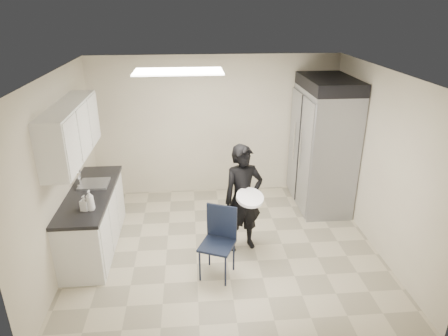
{
  "coord_description": "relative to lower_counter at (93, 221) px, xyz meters",
  "views": [
    {
      "loc": [
        -0.46,
        -5.11,
        3.45
      ],
      "look_at": [
        0.0,
        0.2,
        1.22
      ],
      "focal_mm": 32.0,
      "sensor_mm": 36.0,
      "label": 1
    }
  ],
  "objects": [
    {
      "name": "lower_counter",
      "position": [
        0.0,
        0.0,
        0.0
      ],
      "size": [
        0.6,
        1.9,
        0.86
      ],
      "primitive_type": "cube",
      "color": "silver",
      "rests_on": "floor"
    },
    {
      "name": "man_tuxedo",
      "position": [
        2.21,
        -0.21,
        0.38
      ],
      "size": [
        0.68,
        0.53,
        1.63
      ],
      "primitive_type": "imported",
      "rotation": [
        0.0,
        0.0,
        0.25
      ],
      "color": "black",
      "rests_on": "floor"
    },
    {
      "name": "countertop",
      "position": [
        0.0,
        0.0,
        0.46
      ],
      "size": [
        0.64,
        1.95,
        0.05
      ],
      "primitive_type": "cube",
      "color": "black",
      "rests_on": "lower_counter"
    },
    {
      "name": "bucket_lid",
      "position": [
        2.27,
        -0.45,
        0.52
      ],
      "size": [
        0.47,
        0.47,
        0.05
      ],
      "primitive_type": "cylinder",
      "rotation": [
        0.0,
        0.0,
        0.25
      ],
      "color": "silver",
      "rests_on": "man_tuxedo"
    },
    {
      "name": "folding_chair",
      "position": [
        1.78,
        -0.86,
        0.04
      ],
      "size": [
        0.55,
        0.55,
        0.94
      ],
      "primitive_type": "cube",
      "rotation": [
        0.0,
        0.0,
        -0.41
      ],
      "color": "black",
      "rests_on": "floor"
    },
    {
      "name": "soap_bottle_a",
      "position": [
        0.15,
        -0.54,
        0.62
      ],
      "size": [
        0.12,
        0.12,
        0.28
      ],
      "primitive_type": "imported",
      "rotation": [
        0.0,
        0.0,
        -0.05
      ],
      "color": "silver",
      "rests_on": "countertop"
    },
    {
      "name": "floor",
      "position": [
        1.95,
        -0.2,
        -0.43
      ],
      "size": [
        4.5,
        4.5,
        0.0
      ],
      "primitive_type": "plane",
      "color": "#AFA589",
      "rests_on": "ground"
    },
    {
      "name": "sink",
      "position": [
        0.02,
        0.25,
        0.44
      ],
      "size": [
        0.42,
        0.4,
        0.14
      ],
      "primitive_type": "cube",
      "color": "gray",
      "rests_on": "countertop"
    },
    {
      "name": "notice_sticker_right",
      "position": [
        -0.29,
        0.1,
        0.75
      ],
      "size": [
        0.0,
        0.12,
        0.07
      ],
      "primitive_type": "cube",
      "color": "yellow",
      "rests_on": "left_wall"
    },
    {
      "name": "upper_cabinets",
      "position": [
        -0.13,
        0.0,
        1.4
      ],
      "size": [
        0.35,
        1.8,
        0.75
      ],
      "primitive_type": "cube",
      "color": "silver",
      "rests_on": "left_wall"
    },
    {
      "name": "right_wall",
      "position": [
        4.2,
        -0.2,
        0.87
      ],
      "size": [
        0.0,
        4.0,
        4.0
      ],
      "primitive_type": "plane",
      "rotation": [
        1.57,
        0.0,
        -1.57
      ],
      "color": "beige",
      "rests_on": "floor"
    },
    {
      "name": "ceiling",
      "position": [
        1.95,
        -0.2,
        2.17
      ],
      "size": [
        4.5,
        4.5,
        0.0
      ],
      "primitive_type": "plane",
      "rotation": [
        3.14,
        0.0,
        0.0
      ],
      "color": "silver",
      "rests_on": "back_wall"
    },
    {
      "name": "towel_dispenser",
      "position": [
        -0.19,
        1.15,
        1.19
      ],
      "size": [
        0.22,
        0.3,
        0.35
      ],
      "primitive_type": "cube",
      "color": "black",
      "rests_on": "left_wall"
    },
    {
      "name": "back_wall",
      "position": [
        1.95,
        1.8,
        0.87
      ],
      "size": [
        4.5,
        0.0,
        4.5
      ],
      "primitive_type": "plane",
      "rotation": [
        1.57,
        0.0,
        0.0
      ],
      "color": "beige",
      "rests_on": "floor"
    },
    {
      "name": "soap_bottle_b",
      "position": [
        0.07,
        -0.54,
        0.59
      ],
      "size": [
        0.12,
        0.12,
        0.21
      ],
      "primitive_type": "imported",
      "rotation": [
        0.0,
        0.0,
        -0.26
      ],
      "color": "#AEAFBA",
      "rests_on": "countertop"
    },
    {
      "name": "fridge_compressor",
      "position": [
        3.78,
        1.07,
        1.77
      ],
      "size": [
        0.8,
        1.35,
        0.2
      ],
      "primitive_type": "cube",
      "color": "black",
      "rests_on": "commercial_fridge"
    },
    {
      "name": "ceiling_panel",
      "position": [
        1.35,
        0.2,
        2.14
      ],
      "size": [
        1.2,
        0.6,
        0.02
      ],
      "primitive_type": "cube",
      "color": "white",
      "rests_on": "ceiling"
    },
    {
      "name": "notice_sticker_left",
      "position": [
        -0.29,
        -0.1,
        0.79
      ],
      "size": [
        0.0,
        0.12,
        0.07
      ],
      "primitive_type": "cube",
      "color": "yellow",
      "rests_on": "left_wall"
    },
    {
      "name": "left_wall",
      "position": [
        -0.3,
        -0.2,
        0.87
      ],
      "size": [
        0.0,
        4.0,
        4.0
      ],
      "primitive_type": "plane",
      "rotation": [
        1.57,
        0.0,
        1.57
      ],
      "color": "beige",
      "rests_on": "floor"
    },
    {
      "name": "faucet",
      "position": [
        -0.18,
        0.25,
        0.59
      ],
      "size": [
        0.02,
        0.02,
        0.24
      ],
      "primitive_type": "cylinder",
      "color": "silver",
      "rests_on": "countertop"
    },
    {
      "name": "commercial_fridge",
      "position": [
        3.78,
        1.07,
        0.62
      ],
      "size": [
        0.8,
        1.35,
        2.1
      ],
      "primitive_type": "cube",
      "color": "gray",
      "rests_on": "floor"
    }
  ]
}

